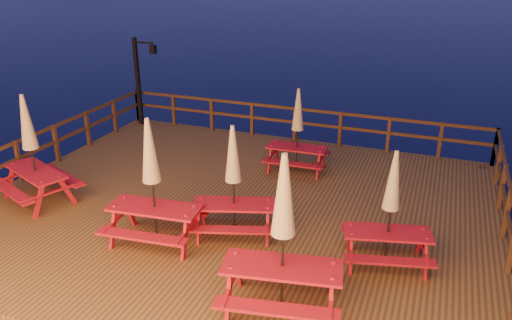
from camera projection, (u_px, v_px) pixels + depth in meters
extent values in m
plane|color=black|center=(235.00, 220.00, 12.05)|extent=(500.00, 500.00, 0.00)
cube|color=#4E2B19|center=(235.00, 212.00, 11.97)|extent=(12.00, 10.00, 0.40)
cylinder|color=#3B2212|center=(143.00, 141.00, 17.99)|extent=(0.24, 0.24, 1.40)
cylinder|color=#3B2212|center=(291.00, 163.00, 16.14)|extent=(0.24, 0.24, 1.40)
cylinder|color=#3B2212|center=(478.00, 190.00, 14.28)|extent=(0.24, 0.24, 1.40)
cube|color=#3B2212|center=(295.00, 109.00, 15.69)|extent=(11.70, 0.06, 0.09)
cube|color=#3B2212|center=(295.00, 122.00, 15.86)|extent=(11.70, 0.06, 0.09)
cube|color=#3B2212|center=(167.00, 109.00, 17.43)|extent=(0.10, 0.10, 1.10)
cube|color=#3B2212|center=(295.00, 124.00, 15.88)|extent=(0.10, 0.10, 1.10)
cube|color=#3B2212|center=(451.00, 142.00, 14.33)|extent=(0.10, 0.10, 1.10)
cube|color=#3B2212|center=(35.00, 134.00, 13.44)|extent=(0.06, 9.70, 0.09)
cube|color=#3B2212|center=(38.00, 150.00, 13.60)|extent=(0.06, 9.70, 0.09)
cube|color=#3B2212|center=(38.00, 152.00, 13.63)|extent=(0.10, 0.10, 1.10)
cube|color=#3B2212|center=(122.00, 113.00, 16.98)|extent=(0.10, 0.10, 1.10)
cube|color=#3B2212|center=(510.00, 227.00, 9.73)|extent=(0.06, 9.70, 0.09)
cube|color=#3B2212|center=(509.00, 229.00, 9.75)|extent=(0.10, 0.10, 1.10)
cube|color=#3B2212|center=(497.00, 159.00, 13.10)|extent=(0.10, 0.10, 1.10)
cube|color=black|center=(138.00, 82.00, 17.10)|extent=(0.12, 0.12, 3.00)
cube|color=black|center=(143.00, 43.00, 16.47)|extent=(0.70, 0.06, 0.06)
cube|color=black|center=(153.00, 49.00, 16.43)|extent=(0.18, 0.18, 0.28)
sphere|color=#E5B85B|center=(153.00, 49.00, 16.43)|extent=(0.14, 0.14, 0.14)
cube|color=maroon|center=(297.00, 148.00, 13.56)|extent=(1.64, 0.69, 0.04)
cube|color=maroon|center=(301.00, 150.00, 14.14)|extent=(1.63, 0.31, 0.04)
cube|color=maroon|center=(291.00, 164.00, 13.19)|extent=(1.63, 0.31, 0.04)
cube|color=maroon|center=(276.00, 152.00, 14.15)|extent=(0.06, 0.09, 0.67)
cube|color=maroon|center=(270.00, 160.00, 13.63)|extent=(0.06, 0.09, 0.67)
cube|color=maroon|center=(323.00, 158.00, 13.75)|extent=(0.06, 0.09, 0.67)
cube|color=maroon|center=(318.00, 166.00, 13.23)|extent=(0.06, 0.09, 0.67)
cylinder|color=black|center=(297.00, 132.00, 13.39)|extent=(0.04, 0.04, 2.25)
cone|color=tan|center=(298.00, 109.00, 13.15)|extent=(0.32, 0.32, 1.12)
sphere|color=black|center=(299.00, 90.00, 12.96)|extent=(0.06, 0.06, 0.06)
cube|color=maroon|center=(282.00, 267.00, 8.11)|extent=(2.07, 1.11, 0.05)
cube|color=maroon|center=(287.00, 262.00, 8.82)|extent=(1.98, 0.66, 0.05)
cube|color=maroon|center=(276.00, 309.00, 7.63)|extent=(1.98, 0.66, 0.05)
cube|color=maroon|center=(238.00, 270.00, 8.72)|extent=(0.08, 0.12, 0.82)
cube|color=maroon|center=(229.00, 296.00, 8.07)|extent=(0.08, 0.12, 0.82)
cube|color=maroon|center=(332.00, 280.00, 8.45)|extent=(0.08, 0.12, 0.82)
cube|color=maroon|center=(330.00, 307.00, 7.80)|extent=(0.08, 0.12, 0.82)
cylinder|color=black|center=(283.00, 238.00, 7.90)|extent=(0.05, 0.05, 2.72)
cone|color=tan|center=(284.00, 195.00, 7.61)|extent=(0.39, 0.39, 1.36)
sphere|color=black|center=(285.00, 156.00, 7.37)|extent=(0.08, 0.08, 0.08)
cube|color=maroon|center=(154.00, 208.00, 10.09)|extent=(1.94, 0.92, 0.05)
cube|color=maroon|center=(168.00, 207.00, 10.77)|extent=(1.89, 0.48, 0.05)
cube|color=maroon|center=(141.00, 237.00, 9.65)|extent=(1.89, 0.48, 0.05)
cube|color=maroon|center=(130.00, 212.00, 10.74)|extent=(0.07, 0.11, 0.78)
cube|color=maroon|center=(113.00, 228.00, 10.12)|extent=(0.07, 0.11, 0.78)
cube|color=maroon|center=(198.00, 221.00, 10.36)|extent=(0.07, 0.11, 0.78)
cube|color=maroon|center=(185.00, 238.00, 9.75)|extent=(0.07, 0.11, 0.78)
cylinder|color=black|center=(152.00, 184.00, 9.90)|extent=(0.05, 0.05, 2.60)
cone|color=tan|center=(149.00, 150.00, 9.62)|extent=(0.37, 0.37, 1.30)
sphere|color=black|center=(147.00, 120.00, 9.39)|extent=(0.07, 0.07, 0.07)
cube|color=maroon|center=(234.00, 204.00, 10.39)|extent=(1.83, 1.16, 0.05)
cube|color=maroon|center=(236.00, 204.00, 11.02)|extent=(1.70, 0.79, 0.05)
cube|color=maroon|center=(232.00, 230.00, 9.97)|extent=(1.70, 0.79, 0.05)
cube|color=maroon|center=(203.00, 211.00, 10.84)|extent=(0.08, 0.11, 0.71)
cube|color=maroon|center=(198.00, 226.00, 10.26)|extent=(0.08, 0.11, 0.71)
cube|color=maroon|center=(268.00, 213.00, 10.78)|extent=(0.08, 0.11, 0.71)
cube|color=maroon|center=(267.00, 227.00, 10.20)|extent=(0.08, 0.11, 0.71)
cylinder|color=black|center=(233.00, 184.00, 10.21)|extent=(0.04, 0.04, 2.37)
cone|color=tan|center=(233.00, 154.00, 9.95)|extent=(0.34, 0.34, 1.18)
sphere|color=black|center=(232.00, 127.00, 9.75)|extent=(0.07, 0.07, 0.07)
cube|color=maroon|center=(35.00, 171.00, 11.82)|extent=(1.98, 1.36, 0.05)
cube|color=maroon|center=(62.00, 175.00, 12.36)|extent=(1.82, 0.96, 0.05)
cube|color=maroon|center=(11.00, 191.00, 11.52)|extent=(1.82, 0.96, 0.05)
cube|color=maroon|center=(37.00, 173.00, 12.68)|extent=(0.10, 0.12, 0.77)
cube|color=maroon|center=(10.00, 181.00, 12.22)|extent=(0.10, 0.12, 0.77)
cube|color=maroon|center=(67.00, 191.00, 11.71)|extent=(0.10, 0.12, 0.77)
cube|color=maroon|center=(39.00, 201.00, 11.25)|extent=(0.10, 0.12, 0.77)
cylinder|color=black|center=(32.00, 151.00, 11.63)|extent=(0.05, 0.05, 2.57)
cone|color=tan|center=(26.00, 122.00, 11.36)|extent=(0.37, 0.37, 1.28)
sphere|color=black|center=(22.00, 96.00, 11.13)|extent=(0.07, 0.07, 0.07)
cube|color=maroon|center=(388.00, 233.00, 9.38)|extent=(1.74, 1.02, 0.05)
cube|color=maroon|center=(383.00, 231.00, 9.98)|extent=(1.64, 0.65, 0.05)
cube|color=maroon|center=(390.00, 261.00, 8.98)|extent=(1.64, 0.65, 0.05)
cube|color=maroon|center=(349.00, 238.00, 9.86)|extent=(0.08, 0.10, 0.68)
cube|color=maroon|center=(351.00, 254.00, 9.31)|extent=(0.08, 0.10, 0.68)
cube|color=maroon|center=(420.00, 242.00, 9.71)|extent=(0.08, 0.10, 0.68)
cube|color=maroon|center=(426.00, 259.00, 9.16)|extent=(0.08, 0.10, 0.68)
cylinder|color=black|center=(390.00, 211.00, 9.21)|extent=(0.04, 0.04, 2.26)
cone|color=tan|center=(394.00, 180.00, 8.97)|extent=(0.33, 0.33, 1.13)
sphere|color=black|center=(397.00, 153.00, 8.77)|extent=(0.06, 0.06, 0.06)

